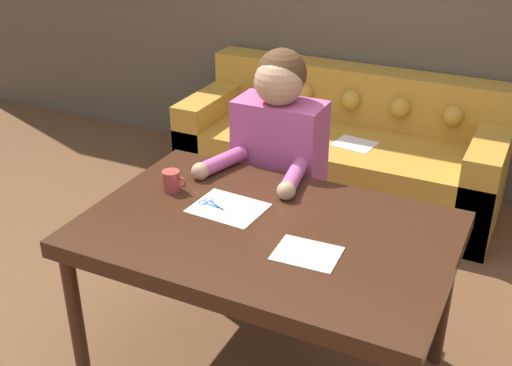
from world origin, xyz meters
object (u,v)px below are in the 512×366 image
Objects in this scene: couch at (341,153)px; mug at (172,181)px; dining_table at (266,242)px; scissors at (215,206)px; person at (278,172)px.

mug is (-0.21, -1.66, 0.50)m from couch.
couch is 17.98× the size of mug.
dining_table is 0.27m from scissors.
dining_table is at bearing -11.32° from mug.
scissors is at bearing -93.06° from person.
dining_table is at bearing -80.93° from couch.
mug reaches higher than dining_table.
dining_table is 1.82m from couch.
person reaches higher than mug.
dining_table is 0.52m from mug.
scissors is (0.03, -1.71, 0.46)m from couch.
dining_table is 5.93× the size of scissors.
couch is at bearing 82.75° from mug.
dining_table is 12.61× the size of mug.
couch is 1.20m from person.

